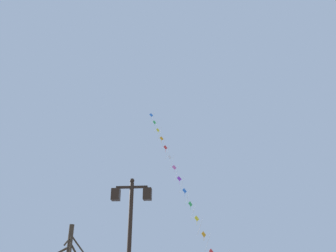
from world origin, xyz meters
TOP-DOWN VIEW (x-y plane):
  - twin_lantern_lamp_post at (-2.38, 9.58)m, footprint 1.37×0.28m
  - kite_train at (-1.77, 28.84)m, footprint 7.29×10.87m

SIDE VIEW (x-z plane):
  - twin_lantern_lamp_post at x=-2.38m, z-range 0.90..5.50m
  - kite_train at x=-1.77m, z-range 0.75..20.25m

